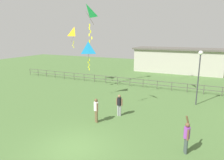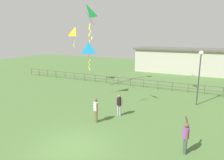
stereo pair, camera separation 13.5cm
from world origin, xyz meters
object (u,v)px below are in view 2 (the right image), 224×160
(kite_4, at_px, (89,49))
(person_1, at_px, (96,109))
(kite_5, at_px, (86,13))
(person_3, at_px, (119,104))
(kite_1, at_px, (75,33))
(lamppost, at_px, (200,66))
(person_0, at_px, (186,136))

(kite_4, bearing_deg, person_1, -54.16)
(person_1, bearing_deg, kite_5, 141.18)
(person_1, xyz_separation_m, person_3, (1.01, 1.73, -0.04))
(kite_4, bearing_deg, person_3, -34.45)
(person_3, height_order, kite_1, kite_1)
(lamppost, relative_size, person_3, 2.84)
(lamppost, distance_m, person_0, 8.53)
(kite_1, relative_size, kite_5, 0.95)
(kite_4, bearing_deg, person_0, -32.94)
(person_3, bearing_deg, kite_1, 140.68)
(kite_1, xyz_separation_m, kite_5, (6.80, -8.14, 1.21))
(kite_5, bearing_deg, lamppost, 38.85)
(person_1, distance_m, kite_5, 6.62)
(person_0, height_order, person_1, person_0)
(kite_1, distance_m, kite_4, 6.40)
(lamppost, xyz_separation_m, person_0, (-0.10, -8.18, -2.40))
(person_0, relative_size, person_3, 1.19)
(person_1, bearing_deg, person_0, -12.66)
(kite_4, bearing_deg, lamppost, 11.90)
(lamppost, xyz_separation_m, kite_4, (-9.61, -2.03, 1.31))
(person_3, distance_m, kite_4, 6.59)
(person_1, xyz_separation_m, kite_1, (-7.97, 9.08, 5.24))
(kite_5, bearing_deg, person_1, -38.82)
(person_1, height_order, kite_4, kite_4)
(person_0, distance_m, person_3, 5.90)
(kite_1, height_order, kite_4, kite_1)
(person_0, bearing_deg, person_3, 148.46)
(person_0, distance_m, kite_5, 9.94)
(person_1, height_order, kite_5, kite_5)
(kite_4, xyz_separation_m, kite_5, (2.30, -3.86, 2.74))
(kite_1, bearing_deg, lamppost, -9.08)
(person_1, relative_size, kite_5, 0.67)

